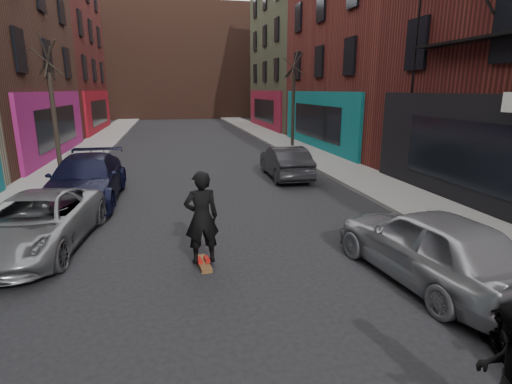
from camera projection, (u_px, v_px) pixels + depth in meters
name	position (u px, v px, depth m)	size (l,w,h in m)	color
sidewalk_left	(102.00, 140.00, 28.78)	(2.50, 84.00, 0.13)	gray
sidewalk_right	(270.00, 136.00, 31.34)	(2.50, 84.00, 0.13)	gray
building_far	(177.00, 63.00, 52.94)	(40.00, 10.00, 14.00)	#47281E
tree_left_far	(52.00, 95.00, 16.60)	(2.00, 2.00, 6.50)	black
tree_right_far	(293.00, 91.00, 24.78)	(2.00, 2.00, 6.80)	black
parked_left_far	(36.00, 223.00, 9.17)	(2.13, 4.62, 1.28)	gray
parked_left_end	(86.00, 180.00, 13.03)	(2.12, 5.22, 1.52)	black
parked_right_far	(430.00, 245.00, 7.60)	(1.74, 4.31, 1.47)	#9799A0
parked_right_end	(285.00, 162.00, 16.69)	(1.41, 4.04, 1.33)	black
skateboard	(203.00, 264.00, 8.42)	(0.22, 0.80, 0.10)	brown
skateboarder	(202.00, 217.00, 8.16)	(0.71, 0.47, 1.95)	black
pedestrian	(507.00, 378.00, 3.98)	(1.00, 0.94, 1.63)	black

